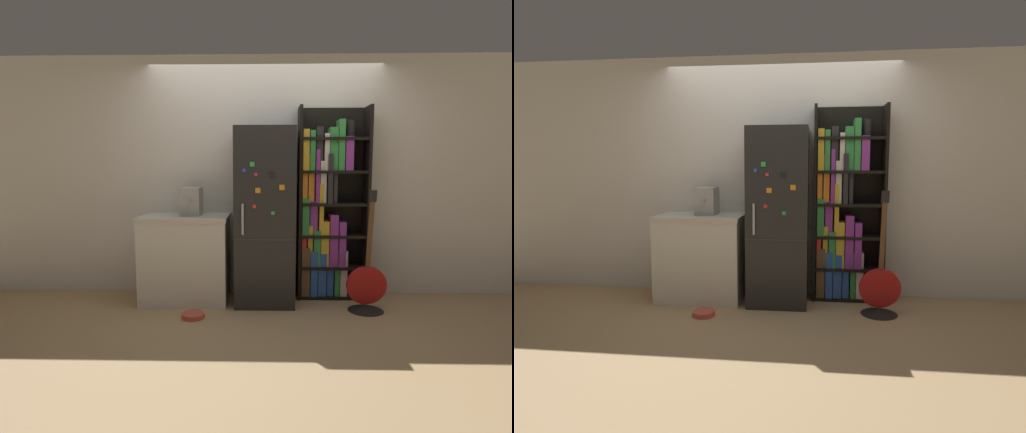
% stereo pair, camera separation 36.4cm
% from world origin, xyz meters
% --- Properties ---
extents(ground_plane, '(16.00, 16.00, 0.00)m').
position_xyz_m(ground_plane, '(0.00, 0.00, 0.00)').
color(ground_plane, tan).
extents(wall_back, '(8.00, 0.05, 2.60)m').
position_xyz_m(wall_back, '(0.00, 0.47, 1.30)').
color(wall_back, silver).
rests_on(wall_back, ground_plane).
extents(refrigerator, '(0.60, 0.63, 1.80)m').
position_xyz_m(refrigerator, '(-0.00, 0.15, 0.90)').
color(refrigerator, black).
rests_on(refrigerator, ground_plane).
extents(bookshelf, '(0.74, 0.29, 2.04)m').
position_xyz_m(bookshelf, '(0.66, 0.32, 0.93)').
color(bookshelf, black).
rests_on(bookshelf, ground_plane).
extents(kitchen_counter, '(0.91, 0.60, 0.91)m').
position_xyz_m(kitchen_counter, '(-0.83, 0.16, 0.45)').
color(kitchen_counter, silver).
rests_on(kitchen_counter, ground_plane).
extents(espresso_machine, '(0.20, 0.33, 0.29)m').
position_xyz_m(espresso_machine, '(-0.77, 0.19, 1.05)').
color(espresso_machine, '#A5A39E').
rests_on(espresso_machine, kitchen_counter).
extents(guitar, '(0.39, 0.35, 1.20)m').
position_xyz_m(guitar, '(1.00, -0.13, 0.17)').
color(guitar, black).
rests_on(guitar, ground_plane).
extents(pet_bowl, '(0.22, 0.22, 0.05)m').
position_xyz_m(pet_bowl, '(-0.67, -0.35, 0.03)').
color(pet_bowl, '#D84C3F').
rests_on(pet_bowl, ground_plane).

